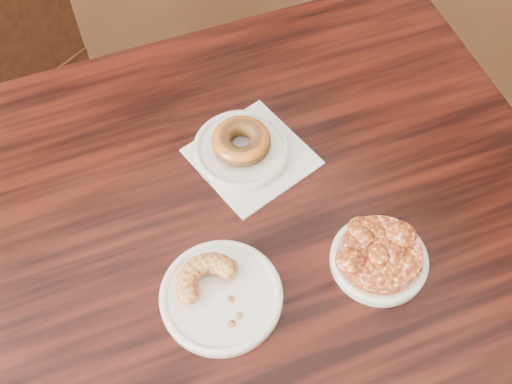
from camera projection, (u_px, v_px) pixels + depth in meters
cafe_table at (275, 329)px, 1.27m from camera, size 1.13×1.13×0.75m
napkin at (252, 157)px, 1.03m from camera, size 0.18×0.18×0.00m
plate_donut at (241, 150)px, 1.03m from camera, size 0.16×0.16×0.01m
plate_cruller at (221, 297)px, 0.90m from camera, size 0.17×0.17×0.01m
plate_fritter at (379, 260)px, 0.93m from camera, size 0.14×0.14×0.01m
glazed_donut at (241, 141)px, 1.01m from camera, size 0.09×0.09×0.03m
apple_fritter at (382, 252)px, 0.91m from camera, size 0.15×0.15×0.04m
cruller_fragment at (221, 291)px, 0.88m from camera, size 0.11×0.11×0.03m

